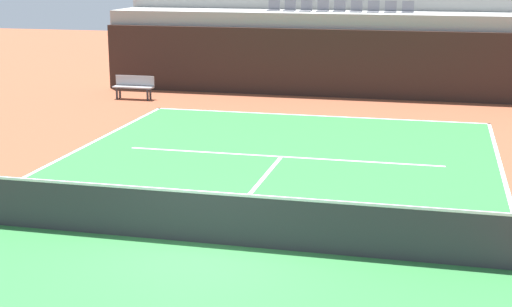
{
  "coord_description": "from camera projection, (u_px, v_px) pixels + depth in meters",
  "views": [
    {
      "loc": [
        3.82,
        -12.19,
        4.89
      ],
      "look_at": [
        0.39,
        2.0,
        1.2
      ],
      "focal_mm": 53.22,
      "sensor_mm": 36.0,
      "label": 1
    }
  ],
  "objects": [
    {
      "name": "back_wall",
      "position": [
        333.0,
        63.0,
        28.08
      ],
      "size": [
        17.79,
        0.3,
        2.5
      ],
      "primitive_type": "cube",
      "color": "black",
      "rests_on": "ground_plane"
    },
    {
      "name": "player_bench",
      "position": [
        134.0,
        85.0,
        27.81
      ],
      "size": [
        1.5,
        0.4,
        0.85
      ],
      "color": "#99999E",
      "rests_on": "ground_plane"
    },
    {
      "name": "baseline_far",
      "position": [
        316.0,
        116.0,
        24.81
      ],
      "size": [
        11.0,
        0.1,
        0.0
      ],
      "primitive_type": "cube",
      "color": "white",
      "rests_on": "court_surface"
    },
    {
      "name": "centre_service_line",
      "position": [
        252.0,
        192.0,
        16.56
      ],
      "size": [
        0.1,
        6.4,
        0.0
      ],
      "primitive_type": "cube",
      "color": "white",
      "rests_on": "court_surface"
    },
    {
      "name": "court_surface",
      "position": [
        209.0,
        244.0,
        13.55
      ],
      "size": [
        11.0,
        24.0,
        0.01
      ],
      "primitive_type": "cube",
      "color": "#2D7238",
      "rests_on": "ground_plane"
    },
    {
      "name": "seating_row_lower",
      "position": [
        339.0,
        8.0,
        28.97
      ],
      "size": [
        5.59,
        0.44,
        0.44
      ],
      "color": "slate",
      "rests_on": "stands_tier_lower"
    },
    {
      "name": "ground_plane",
      "position": [
        209.0,
        244.0,
        13.55
      ],
      "size": [
        80.0,
        80.0,
        0.0
      ],
      "primitive_type": "plane",
      "color": "brown"
    },
    {
      "name": "service_line_far",
      "position": [
        281.0,
        157.0,
        19.58
      ],
      "size": [
        8.26,
        0.1,
        0.0
      ],
      "primitive_type": "cube",
      "color": "white",
      "rests_on": "court_surface"
    },
    {
      "name": "stands_tier_upper",
      "position": [
        346.0,
        37.0,
        31.46
      ],
      "size": [
        17.79,
        2.4,
        3.79
      ],
      "primitive_type": "cube",
      "color": "#9E9E99",
      "rests_on": "ground_plane"
    },
    {
      "name": "tennis_net",
      "position": [
        208.0,
        217.0,
        13.43
      ],
      "size": [
        11.08,
        0.08,
        1.07
      ],
      "color": "black",
      "rests_on": "court_surface"
    },
    {
      "name": "stands_tier_lower",
      "position": [
        338.0,
        52.0,
        29.29
      ],
      "size": [
        17.79,
        2.4,
        3.05
      ],
      "primitive_type": "cube",
      "color": "#9E9E99",
      "rests_on": "ground_plane"
    }
  ]
}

